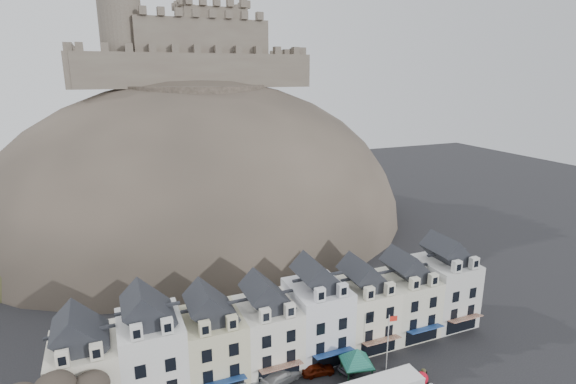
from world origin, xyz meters
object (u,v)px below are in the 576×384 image
object	(u,v)px
car_maroon	(318,369)
bus_shelter	(357,356)
red_buoy	(422,379)
car_charcoal	(354,363)
flagpole	(389,339)
car_white	(281,376)

from	to	relation	value
car_maroon	bus_shelter	bearing A→B (deg)	-121.24
bus_shelter	red_buoy	xyz separation A→B (m)	(6.58, -3.64, -2.47)
red_buoy	car_maroon	distance (m)	12.04
bus_shelter	car_charcoal	world-z (taller)	bus_shelter
flagpole	car_white	xyz separation A→B (m)	(-12.68, 2.95, -3.52)
flagpole	car_maroon	size ratio (longest dim) A/B	1.88
flagpole	car_charcoal	bearing A→B (deg)	153.36
bus_shelter	car_charcoal	distance (m)	3.49
bus_shelter	car_maroon	size ratio (longest dim) A/B	1.67
red_buoy	car_white	world-z (taller)	red_buoy
car_white	red_buoy	bearing A→B (deg)	-134.55
car_maroon	red_buoy	bearing A→B (deg)	-115.24
car_maroon	flagpole	bearing A→B (deg)	-100.11
red_buoy	car_white	distance (m)	16.27
car_maroon	car_charcoal	world-z (taller)	car_charcoal
red_buoy	bus_shelter	bearing A→B (deg)	151.04
flagpole	car_charcoal	distance (m)	5.31
flagpole	bus_shelter	bearing A→B (deg)	-176.22
flagpole	car_maroon	distance (m)	9.21
red_buoy	car_charcoal	xyz separation A→B (m)	(-5.58, 5.71, -0.16)
flagpole	car_white	world-z (taller)	flagpole
car_white	car_charcoal	bearing A→B (deg)	-116.87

